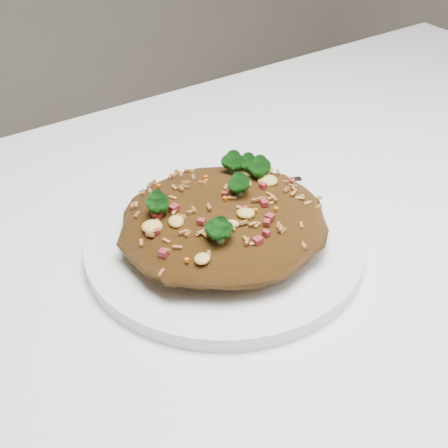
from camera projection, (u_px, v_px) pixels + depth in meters
The scene contains 4 objects.
dining_table at pixel (301, 359), 0.58m from camera, with size 1.20×0.80×0.75m.
plate at pixel (224, 244), 0.56m from camera, with size 0.25×0.25×0.01m, color white.
fried_rice at pixel (224, 214), 0.54m from camera, with size 0.18×0.17×0.06m.
fork at pixel (230, 187), 0.62m from camera, with size 0.16×0.08×0.00m.
Camera 1 is at (-0.28, -0.28, 1.10)m, focal length 50.00 mm.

